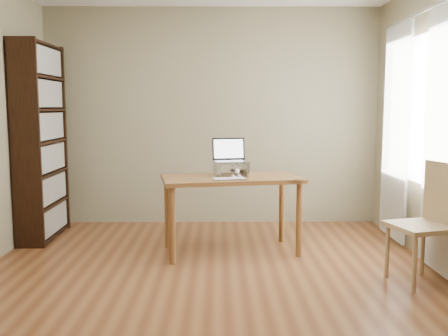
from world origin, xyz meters
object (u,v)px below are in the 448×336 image
desk (231,187)px  chair (430,219)px  cat (233,169)px  laptop (231,156)px  keyboard (229,179)px  bookshelf (41,142)px

desk → chair: 1.81m
cat → chair: (1.55, -0.99, -0.28)m
desk → cat: (0.02, 0.11, 0.17)m
laptop → chair: (1.58, -1.02, -0.41)m
cat → laptop: bearing=119.5°
keyboard → chair: chair is taller
cat → bookshelf: bearing=156.8°
desk → laptop: 0.33m
laptop → cat: 0.13m
laptop → desk: bearing=-100.3°
laptop → keyboard: (-0.02, -0.36, -0.18)m
bookshelf → chair: 3.93m
keyboard → cat: cat is taller
bookshelf → chair: size_ratio=2.14×
chair → keyboard: bearing=141.7°
keyboard → cat: size_ratio=0.69×
bookshelf → laptop: (2.03, -0.45, -0.11)m
desk → cat: bearing=68.1°
desk → chair: bearing=-39.6°
keyboard → bookshelf: bearing=144.6°
keyboard → chair: bearing=-36.1°
laptop → chair: bearing=-43.2°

